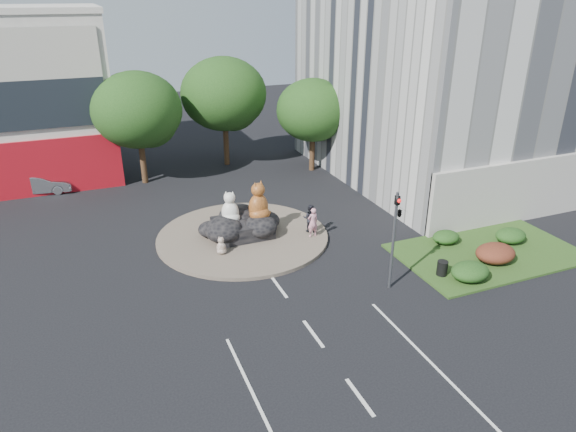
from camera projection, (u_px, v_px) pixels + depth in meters
name	position (u px, v px, depth m)	size (l,w,h in m)	color
ground	(313.00, 334.00, 21.74)	(120.00, 120.00, 0.00)	black
roundabout_island	(243.00, 236.00, 30.19)	(10.00, 10.00, 0.20)	brown
rock_plinth	(242.00, 228.00, 29.97)	(3.20, 2.60, 0.90)	black
grass_verge	(488.00, 253.00, 28.38)	(10.00, 6.00, 0.12)	#274517
tree_left	(138.00, 113.00, 37.03)	(6.46, 6.46, 8.27)	#382314
tree_mid	(225.00, 97.00, 41.00)	(6.84, 6.84, 8.76)	#382314
tree_right	(313.00, 113.00, 40.03)	(5.70, 5.70, 7.30)	#382314
hedge_near_green	(470.00, 272.00, 25.44)	(2.00, 1.60, 0.90)	#193B12
hedge_red	(495.00, 253.00, 27.13)	(2.20, 1.76, 0.99)	#4F1E15
hedge_mid_green	(511.00, 236.00, 29.30)	(1.80, 1.44, 0.81)	#193B12
hedge_back_green	(446.00, 237.00, 29.22)	(1.60, 1.28, 0.72)	#193B12
traffic_light	(397.00, 220.00, 23.73)	(0.44, 1.24, 5.00)	#595B60
street_lamp	(452.00, 149.00, 31.10)	(2.34, 0.22, 8.06)	#595B60
cat_white	(230.00, 207.00, 29.23)	(1.15, 1.00, 1.92)	silver
cat_tabby	(258.00, 200.00, 29.58)	(1.40, 1.22, 2.34)	#BB7D27
kitten_calico	(221.00, 245.00, 27.82)	(0.61, 0.53, 1.02)	beige
kitten_white	(267.00, 228.00, 30.09)	(0.47, 0.41, 0.79)	silver
pedestrian_pink	(313.00, 222.00, 29.63)	(0.65, 0.42, 1.77)	#CD8597
pedestrian_dark	(310.00, 218.00, 30.25)	(0.83, 0.64, 1.70)	black
parked_car	(40.00, 184.00, 36.69)	(1.52, 4.35, 1.43)	#94969A
litter_bin	(442.00, 268.00, 25.91)	(0.54, 0.54, 0.76)	black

